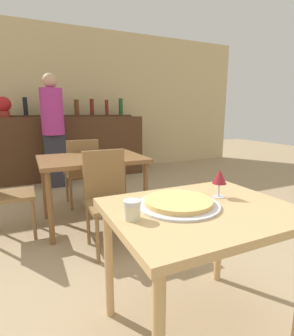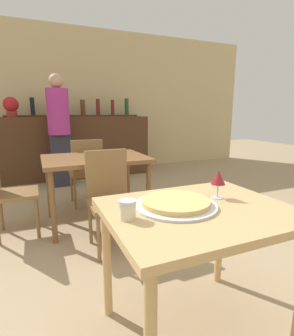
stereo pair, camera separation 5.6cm
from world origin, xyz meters
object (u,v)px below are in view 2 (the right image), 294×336
at_px(pizza_tray, 175,203).
at_px(chair_far_side_front, 110,193).
at_px(chair_far_side_back, 87,168).
at_px(wine_glass, 218,178).
at_px(cheese_shaker, 128,209).
at_px(chair_far_side_left, 6,187).
at_px(potted_plant, 11,106).
at_px(person_standing, 59,127).

bearing_deg(pizza_tray, chair_far_side_front, 93.17).
height_order(chair_far_side_back, wine_glass, wine_glass).
xyz_separation_m(pizza_tray, cheese_shaker, (-0.28, -0.06, 0.03)).
bearing_deg(wine_glass, chair_far_side_left, 126.95).
relative_size(chair_far_side_left, potted_plant, 2.65).
distance_m(pizza_tray, person_standing, 3.31).
relative_size(chair_far_side_back, chair_far_side_left, 1.00).
xyz_separation_m(chair_far_side_back, cheese_shaker, (-0.22, -2.25, 0.28)).
bearing_deg(potted_plant, chair_far_side_back, -61.33).
distance_m(chair_far_side_left, cheese_shaker, 1.83).
bearing_deg(chair_far_side_front, chair_far_side_back, 90.00).
height_order(chair_far_side_left, pizza_tray, chair_far_side_left).
relative_size(person_standing, potted_plant, 5.41).
height_order(chair_far_side_left, potted_plant, potted_plant).
xyz_separation_m(cheese_shaker, potted_plant, (-0.67, 3.88, 0.52)).
bearing_deg(chair_far_side_back, potted_plant, -61.33).
distance_m(chair_far_side_front, person_standing, 2.29).
bearing_deg(chair_far_side_back, wine_glass, 98.96).
relative_size(chair_far_side_back, person_standing, 0.49).
relative_size(chair_far_side_left, pizza_tray, 2.04).
relative_size(person_standing, wine_glass, 11.15).
distance_m(person_standing, potted_plant, 0.93).
relative_size(chair_far_side_front, pizza_tray, 2.04).
relative_size(chair_far_side_back, wine_glass, 5.46).
xyz_separation_m(chair_far_side_back, wine_glass, (0.34, -2.17, 0.35)).
height_order(chair_far_side_front, pizza_tray, chair_far_side_front).
bearing_deg(wine_glass, chair_far_side_front, 108.15).
xyz_separation_m(chair_far_side_front, person_standing, (-0.21, 2.23, 0.47)).
relative_size(chair_far_side_front, wine_glass, 5.46).
height_order(pizza_tray, wine_glass, wine_glass).
bearing_deg(person_standing, pizza_tray, -85.41).
bearing_deg(cheese_shaker, chair_far_side_front, 79.02).
distance_m(chair_far_side_left, potted_plant, 2.34).
bearing_deg(wine_glass, potted_plant, 107.99).
relative_size(chair_far_side_back, pizza_tray, 2.04).
distance_m(chair_far_side_front, chair_far_side_left, 1.03).
bearing_deg(chair_far_side_left, potted_plant, 0.70).
bearing_deg(chair_far_side_left, pizza_tray, -150.46).
xyz_separation_m(wine_glass, potted_plant, (-1.23, 3.80, 0.45)).
distance_m(chair_far_side_front, cheese_shaker, 1.18).
relative_size(cheese_shaker, potted_plant, 0.27).
bearing_deg(chair_far_side_left, chair_far_side_front, -123.01).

